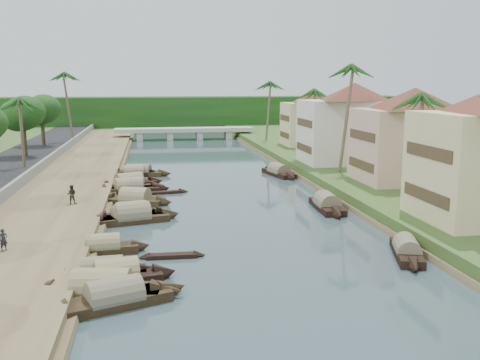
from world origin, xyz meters
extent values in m
plane|color=#33464D|center=(0.00, 0.00, 0.00)|extent=(220.00, 220.00, 0.00)
cube|color=brown|center=(-16.00, 20.00, 0.40)|extent=(10.00, 180.00, 0.80)
cube|color=#335020|center=(19.00, 20.00, 0.60)|extent=(16.00, 180.00, 1.20)
cube|color=slate|center=(-20.20, 20.00, 1.35)|extent=(0.40, 180.00, 1.10)
cube|color=#12380F|center=(0.00, 95.00, 4.00)|extent=(120.00, 4.00, 8.00)
cube|color=#12380F|center=(0.00, 100.00, 4.00)|extent=(120.00, 4.00, 8.00)
cube|color=#12380F|center=(0.00, 105.00, 4.00)|extent=(120.00, 4.00, 8.00)
cube|color=#A6A59B|center=(0.00, 72.00, 2.00)|extent=(28.00, 4.00, 0.80)
cube|color=#A6A59B|center=(-9.00, 72.00, 0.90)|extent=(1.20, 3.50, 1.80)
cube|color=#A6A59B|center=(-3.00, 72.00, 0.90)|extent=(1.20, 3.50, 1.80)
cube|color=#A6A59B|center=(3.00, 72.00, 0.90)|extent=(1.20, 3.50, 1.80)
cube|color=#A6A59B|center=(9.00, 72.00, 0.90)|extent=(1.20, 3.50, 1.80)
cube|color=#44331F|center=(12.95, -2.00, 3.20)|extent=(0.10, 6.40, 0.90)
cube|color=#44331F|center=(12.95, -2.00, 6.40)|extent=(0.10, 6.40, 0.90)
cube|color=tan|center=(20.00, 14.00, 4.95)|extent=(11.00, 8.00, 7.50)
pyramid|color=brown|center=(20.00, 14.00, 9.80)|extent=(14.11, 14.11, 2.20)
cube|color=#44331F|center=(14.45, 14.00, 3.08)|extent=(0.10, 6.40, 0.90)
cube|color=#44331F|center=(14.45, 14.00, 6.08)|extent=(0.10, 6.40, 0.90)
cube|color=beige|center=(19.00, 28.00, 5.20)|extent=(13.00, 8.00, 8.00)
pyramid|color=brown|center=(19.00, 28.00, 10.30)|extent=(15.59, 15.59, 2.20)
cube|color=#44331F|center=(12.45, 28.00, 3.20)|extent=(0.10, 6.40, 0.90)
cube|color=#44331F|center=(12.45, 28.00, 6.40)|extent=(0.10, 6.40, 0.90)
cube|color=beige|center=(20.00, 48.00, 4.70)|extent=(10.00, 7.00, 7.00)
pyramid|color=brown|center=(20.00, 48.00, 9.30)|extent=(12.62, 12.62, 2.20)
cube|color=#44331F|center=(14.95, 48.00, 2.95)|extent=(0.10, 5.60, 0.90)
cube|color=#44331F|center=(14.95, 48.00, 5.75)|extent=(0.10, 5.60, 0.90)
cube|color=black|center=(-8.89, -11.07, 0.20)|extent=(6.05, 3.75, 0.70)
cone|color=black|center=(-5.89, -9.93, 0.28)|extent=(2.13, 2.11, 1.81)
cone|color=black|center=(-11.90, -12.22, 0.28)|extent=(2.13, 2.11, 1.81)
cylinder|color=#6F6753|center=(-8.89, -11.07, 0.58)|extent=(4.80, 3.33, 1.88)
cube|color=black|center=(-8.97, -7.85, 0.20)|extent=(5.29, 2.73, 0.70)
cone|color=black|center=(-6.22, -7.31, 0.28)|extent=(1.75, 1.87, 1.78)
cone|color=black|center=(-11.72, -8.38, 0.28)|extent=(1.75, 1.87, 1.78)
cylinder|color=#988C61|center=(-8.97, -7.85, 0.58)|extent=(4.14, 2.57, 1.87)
cube|color=black|center=(-9.66, -9.73, 0.20)|extent=(6.56, 3.01, 0.70)
cone|color=black|center=(-6.20, -10.32, 0.28)|extent=(2.08, 2.05, 1.98)
cone|color=black|center=(-13.11, -9.13, 0.28)|extent=(2.08, 2.05, 1.98)
cylinder|color=#988C61|center=(-9.66, -9.73, 0.58)|extent=(5.10, 2.83, 2.05)
cube|color=black|center=(-9.84, -7.03, 0.20)|extent=(5.07, 1.85, 0.70)
cone|color=black|center=(-7.07, -6.89, 0.28)|extent=(1.51, 1.51, 1.60)
cone|color=black|center=(-12.61, -7.17, 0.28)|extent=(1.51, 1.51, 1.60)
cylinder|color=#6F6753|center=(-9.84, -7.03, 0.58)|extent=(3.90, 1.85, 1.66)
cube|color=black|center=(-10.18, -1.98, 0.20)|extent=(4.64, 1.93, 0.70)
cone|color=black|center=(-7.68, -1.76, 0.28)|extent=(1.43, 1.49, 1.52)
cone|color=black|center=(-12.68, -2.20, 0.28)|extent=(1.43, 1.49, 1.52)
cylinder|color=#988C61|center=(-10.18, -1.98, 0.58)|extent=(3.58, 1.89, 1.60)
cube|color=black|center=(-8.57, 6.84, 0.20)|extent=(5.48, 3.02, 0.70)
cone|color=black|center=(-5.76, 7.43, 0.28)|extent=(1.87, 2.07, 1.96)
cone|color=black|center=(-11.39, 6.25, 0.28)|extent=(1.87, 2.07, 1.96)
cylinder|color=#988C61|center=(-8.57, 6.84, 0.58)|extent=(4.30, 2.84, 2.08)
cube|color=black|center=(-8.51, 6.09, 0.20)|extent=(6.19, 3.43, 0.70)
cone|color=black|center=(-5.35, 6.86, 0.28)|extent=(2.12, 2.24, 2.08)
cone|color=black|center=(-11.68, 5.31, 0.28)|extent=(2.12, 2.24, 2.08)
cylinder|color=#6F6753|center=(-8.51, 6.09, 0.58)|extent=(4.87, 3.19, 2.18)
cube|color=black|center=(-8.86, 6.32, 0.20)|extent=(5.66, 3.55, 0.70)
cone|color=black|center=(-6.06, 7.41, 0.28)|extent=(2.00, 1.99, 1.71)
cone|color=black|center=(-11.67, 5.23, 0.28)|extent=(2.00, 1.99, 1.71)
cylinder|color=#988C61|center=(-8.86, 6.32, 0.58)|extent=(4.50, 3.15, 1.77)
cube|color=black|center=(-8.47, 12.99, 0.20)|extent=(5.78, 3.94, 0.70)
cone|color=black|center=(-5.69, 11.83, 0.28)|extent=(2.17, 2.29, 1.99)
cone|color=black|center=(-11.25, 14.14, 0.28)|extent=(2.17, 2.29, 1.99)
cylinder|color=#988C61|center=(-8.47, 12.99, 0.58)|extent=(4.63, 3.53, 2.10)
cube|color=black|center=(-9.17, 18.81, 0.20)|extent=(6.34, 2.31, 0.70)
cone|color=black|center=(-5.73, 18.55, 0.28)|extent=(1.89, 1.79, 1.87)
cone|color=black|center=(-12.62, 19.06, 0.28)|extent=(1.89, 1.79, 1.87)
cylinder|color=#6F6753|center=(-9.17, 18.81, 0.58)|extent=(4.88, 2.27, 1.92)
cube|color=black|center=(-9.28, 18.88, 0.20)|extent=(6.22, 3.61, 0.70)
cone|color=black|center=(-6.15, 19.86, 0.28)|extent=(2.15, 2.17, 1.93)
cone|color=black|center=(-12.42, 17.90, 0.28)|extent=(2.15, 2.17, 1.93)
cylinder|color=#988C61|center=(-9.28, 18.88, 0.58)|extent=(4.91, 3.27, 2.02)
cube|color=black|center=(-9.36, 21.64, 0.20)|extent=(6.21, 4.24, 0.70)
cone|color=black|center=(-6.36, 22.97, 0.28)|extent=(2.30, 2.36, 2.01)
cone|color=black|center=(-12.35, 20.32, 0.28)|extent=(2.30, 2.36, 2.01)
cylinder|color=#988C61|center=(-9.36, 21.64, 0.58)|extent=(4.97, 3.75, 2.10)
cube|color=black|center=(-8.44, 29.20, 0.20)|extent=(6.39, 3.45, 0.70)
cone|color=black|center=(-5.17, 28.19, 0.28)|extent=(2.12, 1.99, 1.74)
cone|color=black|center=(-11.71, 30.21, 0.28)|extent=(2.12, 1.99, 1.74)
cylinder|color=#6F6753|center=(-8.44, 29.20, 0.58)|extent=(5.02, 3.09, 1.78)
cube|color=black|center=(-9.08, 28.54, 0.20)|extent=(5.22, 2.28, 0.70)
cone|color=black|center=(-6.30, 28.90, 0.28)|extent=(1.63, 1.65, 1.64)
cone|color=black|center=(-11.86, 28.18, 0.28)|extent=(1.63, 1.65, 1.64)
cylinder|color=#988C61|center=(-9.08, 28.54, 0.58)|extent=(4.04, 2.19, 1.71)
cube|color=black|center=(9.65, -6.00, 0.20)|extent=(3.13, 5.63, 0.70)
cone|color=black|center=(10.58, -3.14, 0.28)|extent=(1.79, 1.88, 1.56)
cone|color=black|center=(8.73, -8.86, 0.28)|extent=(1.79, 1.88, 1.56)
cylinder|color=#6F6753|center=(9.65, -6.00, 0.58)|extent=(2.79, 4.43, 1.60)
cube|color=black|center=(8.82, 7.81, 0.20)|extent=(2.21, 6.15, 0.70)
cone|color=black|center=(8.98, 11.18, 0.28)|extent=(1.81, 1.82, 1.93)
cone|color=black|center=(8.65, 4.45, 0.28)|extent=(1.81, 1.82, 1.93)
cylinder|color=#6F6753|center=(8.82, 7.81, 0.58)|extent=(2.22, 4.72, 2.00)
cube|color=black|center=(8.79, 26.35, 0.20)|extent=(3.17, 6.57, 0.70)
cone|color=black|center=(8.01, 29.77, 0.28)|extent=(1.99, 2.11, 1.83)
cone|color=black|center=(9.56, 22.92, 0.28)|extent=(1.99, 2.11, 1.83)
cylinder|color=#6F6753|center=(8.79, 26.35, 0.58)|extent=(2.91, 5.13, 1.88)
cube|color=black|center=(-5.68, -3.70, 0.10)|extent=(3.27, 0.82, 0.35)
cone|color=black|center=(-3.86, -3.76, 0.10)|extent=(0.83, 0.74, 0.72)
cone|color=black|center=(-7.51, -3.65, 0.10)|extent=(0.83, 0.74, 0.72)
cube|color=black|center=(-5.79, 17.33, 0.10)|extent=(4.09, 1.40, 0.35)
cone|color=black|center=(-3.56, 17.67, 0.10)|extent=(1.11, 0.95, 0.80)
cone|color=black|center=(-8.03, 16.99, 0.10)|extent=(1.11, 0.95, 0.80)
cylinder|color=brown|center=(16.00, 6.11, 5.79)|extent=(1.24, 0.36, 9.18)
sphere|color=#1E4F1A|center=(16.00, 6.11, 10.20)|extent=(3.20, 3.20, 3.20)
cylinder|color=brown|center=(15.00, 20.96, 7.30)|extent=(1.58, 0.36, 12.17)
sphere|color=#1E4F1A|center=(15.00, 20.96, 13.15)|extent=(3.20, 3.20, 3.20)
cylinder|color=brown|center=(16.00, 36.76, 5.82)|extent=(0.98, 0.36, 9.24)
sphere|color=#1E4F1A|center=(16.00, 36.76, 10.25)|extent=(3.20, 3.20, 3.20)
cylinder|color=brown|center=(-22.00, 29.55, 5.43)|extent=(0.40, 0.36, 8.07)
sphere|color=#1E4F1A|center=(-22.00, 29.55, 9.30)|extent=(3.20, 3.20, 3.20)
cylinder|color=brown|center=(14.00, 57.00, 6.40)|extent=(1.09, 0.36, 10.41)
sphere|color=#1E4F1A|center=(14.00, 57.00, 11.40)|extent=(3.20, 3.20, 3.20)
cylinder|color=brown|center=(-20.50, 59.49, 7.29)|extent=(1.45, 0.36, 11.76)
sphere|color=#1E4F1A|center=(-20.50, 59.49, 12.94)|extent=(3.20, 3.20, 3.20)
cylinder|color=#413425|center=(-24.00, 39.61, 3.36)|extent=(0.60, 0.60, 4.01)
ellipsoid|color=#12380F|center=(-24.00, 39.61, 7.19)|extent=(5.40, 5.40, 4.44)
cylinder|color=#413425|center=(-24.00, 52.77, 3.33)|extent=(0.60, 0.60, 3.94)
ellipsoid|color=#12380F|center=(-24.00, 52.77, 7.09)|extent=(5.44, 5.44, 4.47)
cylinder|color=#413425|center=(24.00, 31.86, 2.87)|extent=(0.60, 0.60, 3.41)
ellipsoid|color=#12380F|center=(24.00, 31.86, 6.12)|extent=(4.88, 4.88, 4.01)
imported|color=#222329|center=(-16.26, -2.88, 1.51)|extent=(0.61, 0.60, 1.42)
imported|color=#2F2C21|center=(-13.88, 10.35, 1.65)|extent=(0.87, 0.70, 1.71)
camera|label=1|loc=(-6.84, -37.61, 11.27)|focal=40.00mm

